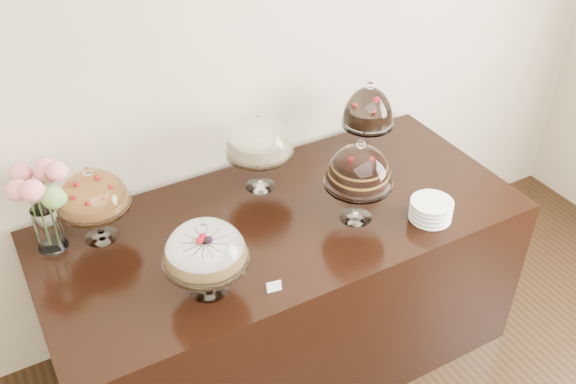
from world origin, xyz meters
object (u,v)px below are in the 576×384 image
cake_stand_fruit_tart (92,193)px  plate_stack (431,210)px  cake_stand_sugar_sponge (205,247)px  cake_stand_dark_choco (368,110)px  display_counter (283,289)px  cake_stand_cheesecake (259,139)px  cake_stand_choco_layer (359,168)px  flower_vase (42,197)px

cake_stand_fruit_tart → plate_stack: bearing=-24.1°
cake_stand_sugar_sponge → cake_stand_fruit_tart: (-0.28, 0.53, 0.01)m
cake_stand_dark_choco → plate_stack: 0.62m
display_counter → cake_stand_dark_choco: bearing=22.4°
cake_stand_cheesecake → plate_stack: size_ratio=2.21×
cake_stand_dark_choco → cake_stand_cheesecake: bearing=178.2°
cake_stand_choco_layer → flower_vase: (-1.24, 0.47, -0.02)m
display_counter → cake_stand_choco_layer: bearing=-27.6°
cake_stand_cheesecake → flower_vase: 0.97m
cake_stand_dark_choco → cake_stand_choco_layer: bearing=-129.1°
cake_stand_cheesecake → display_counter: bearing=-95.9°
flower_vase → cake_stand_fruit_tart: bearing=-13.8°
cake_stand_fruit_tart → plate_stack: (1.34, -0.60, -0.19)m
cake_stand_fruit_tart → flower_vase: size_ratio=0.91×
plate_stack → display_counter: bearing=150.8°
display_counter → cake_stand_sugar_sponge: 0.87m
cake_stand_choco_layer → cake_stand_fruit_tart: 1.13m
display_counter → cake_stand_dark_choco: 0.99m
cake_stand_dark_choco → plate_stack: bearing=-94.5°
cake_stand_cheesecake → cake_stand_dark_choco: 0.60m
cake_stand_fruit_tart → plate_stack: cake_stand_fruit_tart is taller
cake_stand_dark_choco → plate_stack: (-0.05, -0.58, -0.22)m
cake_stand_cheesecake → flower_vase: cake_stand_cheesecake is taller
cake_stand_cheesecake → cake_stand_fruit_tart: (-0.78, -0.00, -0.03)m
cake_stand_sugar_sponge → cake_stand_fruit_tart: cake_stand_fruit_tart is taller
cake_stand_cheesecake → plate_stack: cake_stand_cheesecake is taller
display_counter → cake_stand_choco_layer: size_ratio=5.35×
cake_stand_choco_layer → cake_stand_dark_choco: (0.34, 0.41, -0.00)m
cake_stand_cheesecake → cake_stand_fruit_tart: cake_stand_cheesecake is taller
cake_stand_cheesecake → cake_stand_dark_choco: size_ratio=0.98×
cake_stand_sugar_sponge → plate_stack: (1.06, -0.07, -0.18)m
cake_stand_dark_choco → display_counter: bearing=-157.6°
plate_stack → cake_stand_fruit_tart: bearing=155.9°
cake_stand_choco_layer → cake_stand_cheesecake: same height
cake_stand_sugar_sponge → plate_stack: 1.07m
cake_stand_cheesecake → cake_stand_sugar_sponge: bearing=-133.2°
display_counter → flower_vase: (-0.94, 0.32, 0.70)m
display_counter → cake_stand_sugar_sponge: cake_stand_sugar_sponge is taller
flower_vase → display_counter: bearing=-18.7°
cake_stand_dark_choco → flower_vase: bearing=177.8°
cake_stand_fruit_tart → plate_stack: 1.48m
cake_stand_choco_layer → cake_stand_cheesecake: size_ratio=1.00×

